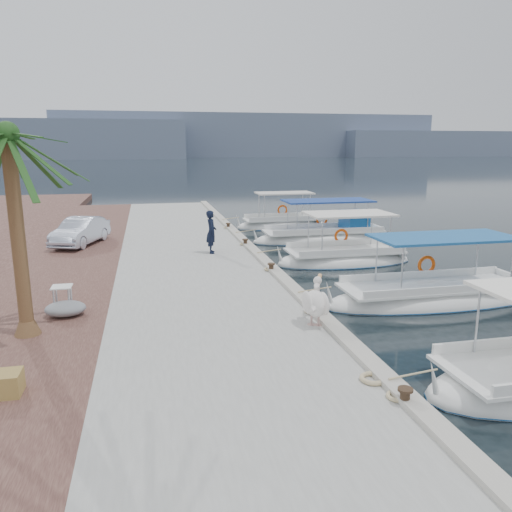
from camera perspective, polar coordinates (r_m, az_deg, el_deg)
The scene contains 18 objects.
ground at distance 17.48m, azimuth 4.06°, elevation -4.52°, with size 400.00×400.00×0.00m, color black.
concrete_quay at distance 21.65m, azimuth -7.35°, elevation -0.56°, with size 6.00×40.00×0.50m, color #989893.
quay_curb at distance 21.98m, azimuth -0.14°, elevation 0.58°, with size 0.44×40.00×0.12m, color #A8A395.
cobblestone_strip at distance 21.81m, azimuth -20.54°, elevation -1.17°, with size 4.00×40.00×0.50m, color #4C2D28.
distant_hills at distance 220.22m, azimuth -3.47°, elevation 13.21°, with size 330.00×60.00×18.00m.
fishing_caique_b at distance 17.74m, azimuth 19.73°, elevation -4.58°, with size 7.77×2.38×2.83m.
fishing_caique_c at distance 22.51m, azimuth 10.02°, elevation -0.46°, with size 6.18×2.48×2.83m.
fishing_caique_d at distance 27.55m, azimuth 7.89°, elevation 2.12°, with size 7.95×2.39×2.83m.
fishing_caique_e at distance 31.67m, azimuth 2.97°, elevation 3.47°, with size 5.85×2.05×2.83m.
mooring_bollards at distance 18.60m, azimuth 1.76°, elevation -1.23°, with size 0.28×20.28×0.33m.
pelican at distance 13.15m, azimuth 6.83°, elevation -5.25°, with size 0.94×1.54×1.22m.
fisherman at distance 21.78m, azimuth -5.13°, elevation 2.76°, with size 0.68×0.45×1.87m, color black.
date_palm at distance 13.08m, azimuth -26.56°, elevation 12.19°, with size 4.60×4.60×5.79m.
parked_car at distance 25.02m, azimuth -19.43°, elevation 2.69°, with size 1.36×3.89×1.28m, color silver.
wooden_crate at distance 10.82m, azimuth -26.64°, elevation -12.91°, with size 0.55×0.55×0.44m, color olive.
tarp_bundle at distance 14.86m, azimuth -20.95°, elevation -5.64°, with size 1.10×0.90×0.40m, color gray.
folding_table at distance 15.20m, azimuth -21.27°, elevation -3.99°, with size 0.55×0.55×0.73m.
rope_coil at distance 10.57m, azimuth 13.22°, elevation -13.47°, with size 0.54×0.54×0.10m, color #C6B284.
Camera 1 is at (-4.77, -16.01, 5.13)m, focal length 35.00 mm.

